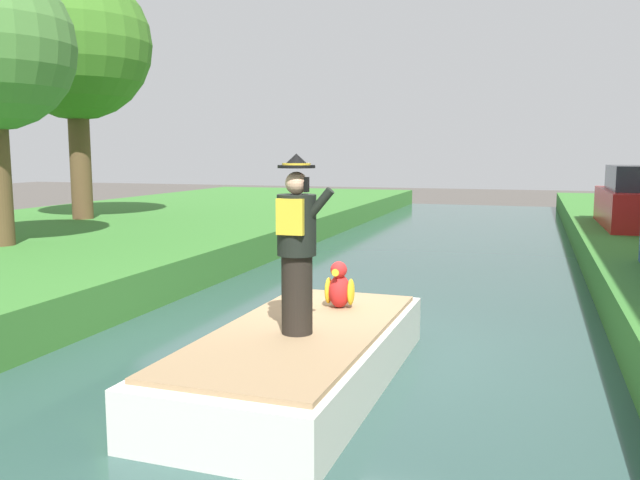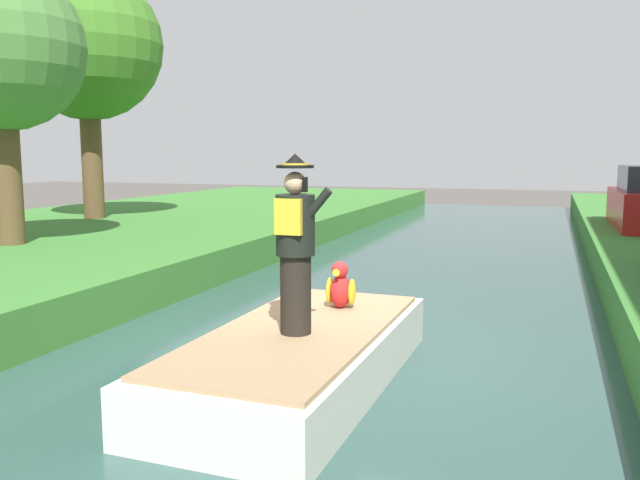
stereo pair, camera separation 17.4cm
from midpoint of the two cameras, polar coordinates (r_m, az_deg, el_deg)
ground_plane at (r=8.43m, az=2.25°, el=-10.08°), size 80.00×80.00×0.00m
canal_water at (r=8.42m, az=2.26°, el=-9.76°), size 6.66×48.00×0.10m
boat at (r=7.09m, az=-1.04°, el=-10.15°), size 1.87×4.23×0.61m
person_pirate at (r=6.63m, az=-1.40°, el=-0.43°), size 0.61×0.42×1.85m
parrot_plush at (r=7.86m, az=2.45°, el=-4.20°), size 0.36×0.34×0.57m
tree_tall at (r=14.34m, az=-25.92°, el=14.79°), size 3.22×3.22×5.44m
tree_slender at (r=19.32m, az=-19.49°, el=15.70°), size 4.04×4.04×6.72m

